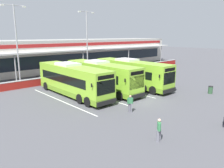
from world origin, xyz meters
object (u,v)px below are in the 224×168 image
object	(u,v)px
coach_bus_centre	(132,74)
pedestrian_in_dark_coat	(130,103)
coach_bus_leftmost	(73,81)
pedestrian_child	(159,129)
coach_bus_left_centre	(102,77)
lamp_post_west	(17,40)
litter_bin	(210,90)
lamp_post_centre	(87,39)

from	to	relation	value
coach_bus_centre	pedestrian_in_dark_coat	distance (m)	10.50
coach_bus_leftmost	pedestrian_child	bearing A→B (deg)	-98.74
coach_bus_left_centre	coach_bus_leftmost	bearing A→B (deg)	173.22
coach_bus_centre	lamp_post_west	size ratio (longest dim) A/B	1.11
coach_bus_centre	litter_bin	bearing A→B (deg)	-64.83
pedestrian_in_dark_coat	pedestrian_child	world-z (taller)	same
coach_bus_left_centre	litter_bin	bearing A→B (deg)	-48.98
coach_bus_centre	lamp_post_west	world-z (taller)	lamp_post_west
coach_bus_leftmost	coach_bus_centre	bearing A→B (deg)	-10.07
coach_bus_left_centre	litter_bin	xyz separation A→B (m)	(8.79, -10.10, -1.32)
pedestrian_child	litter_bin	world-z (taller)	pedestrian_child
coach_bus_centre	lamp_post_centre	distance (m)	12.69
coach_bus_leftmost	coach_bus_centre	size ratio (longest dim) A/B	1.00
coach_bus_leftmost	lamp_post_centre	xyz separation A→B (m)	(9.70, 10.30, 4.50)
coach_bus_leftmost	litter_bin	world-z (taller)	coach_bus_leftmost
coach_bus_leftmost	lamp_post_west	world-z (taller)	lamp_post_west
lamp_post_west	litter_bin	distance (m)	26.20
pedestrian_child	pedestrian_in_dark_coat	bearing A→B (deg)	61.69
coach_bus_centre	pedestrian_child	world-z (taller)	coach_bus_centre
litter_bin	lamp_post_west	bearing A→B (deg)	126.56
coach_bus_leftmost	litter_bin	xyz separation A→B (m)	(12.76, -10.57, -1.32)
coach_bus_centre	pedestrian_in_dark_coat	world-z (taller)	coach_bus_centre
coach_bus_leftmost	coach_bus_left_centre	xyz separation A→B (m)	(3.97, -0.47, 0.00)
pedestrian_child	coach_bus_centre	bearing A→B (deg)	48.94
lamp_post_west	lamp_post_centre	distance (m)	12.17
pedestrian_child	lamp_post_centre	size ratio (longest dim) A/B	0.15
coach_bus_left_centre	pedestrian_child	world-z (taller)	coach_bus_left_centre
lamp_post_west	lamp_post_centre	world-z (taller)	same
coach_bus_left_centre	pedestrian_child	distance (m)	14.57
lamp_post_west	coach_bus_leftmost	bearing A→B (deg)	-76.10
lamp_post_centre	litter_bin	distance (m)	21.88
coach_bus_leftmost	coach_bus_left_centre	world-z (taller)	same
litter_bin	coach_bus_leftmost	bearing A→B (deg)	140.36
pedestrian_in_dark_coat	lamp_post_centre	distance (m)	21.52
pedestrian_child	litter_bin	size ratio (longest dim) A/B	1.74
coach_bus_left_centre	lamp_post_west	xyz separation A→B (m)	(-6.44, 10.42, 4.50)
coach_bus_centre	litter_bin	xyz separation A→B (m)	(4.26, -9.06, -1.32)
pedestrian_child	lamp_post_centre	world-z (taller)	lamp_post_centre
coach_bus_leftmost	pedestrian_in_dark_coat	distance (m)	8.56
coach_bus_left_centre	lamp_post_centre	bearing A→B (deg)	61.98
coach_bus_left_centre	lamp_post_centre	world-z (taller)	lamp_post_centre
coach_bus_centre	coach_bus_left_centre	bearing A→B (deg)	167.09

